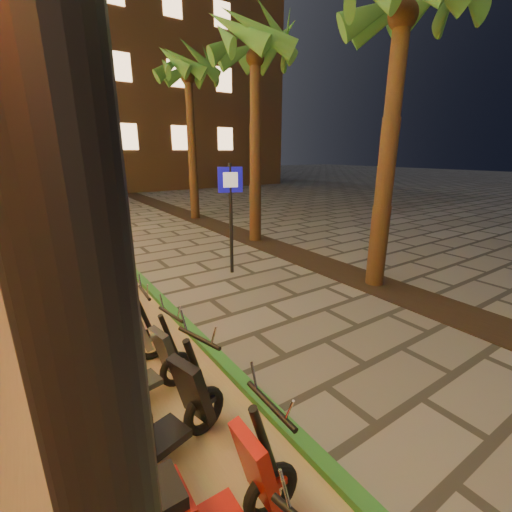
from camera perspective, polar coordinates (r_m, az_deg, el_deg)
ground at (r=4.94m, az=11.44°, el=-20.47°), size 120.00×120.00×0.00m
parking_strip at (r=13.01m, az=-31.74°, el=1.21°), size 3.40×60.00×0.01m
green_curb at (r=13.15m, az=-24.44°, el=2.60°), size 0.18×60.00×0.10m
planting_strip at (r=10.48m, az=6.00°, el=0.46°), size 1.20×40.00×0.02m
apartment_block at (r=37.86m, az=-17.13°, el=30.92°), size 18.00×16.06×25.00m
palm_b at (r=8.39m, az=23.34°, el=33.35°), size 2.97×3.02×6.66m
palm_c at (r=11.97m, az=-0.14°, el=30.29°), size 2.97×3.02×6.91m
palm_d at (r=16.31m, az=-11.24°, el=27.20°), size 2.97×3.02×7.16m
pedestrian_sign at (r=8.42m, az=-4.24°, el=8.64°), size 0.58×0.21×2.72m
scooter_4 at (r=3.63m, az=-19.88°, el=-26.59°), size 1.74×0.88×1.23m
scooter_5 at (r=4.47m, az=-21.78°, el=-18.45°), size 1.55×0.66×1.09m
scooter_6 at (r=5.25m, az=-25.54°, el=-13.11°), size 1.60×0.56×1.13m
scooter_7 at (r=6.16m, az=-27.43°, el=-9.18°), size 1.51×0.67×1.06m
scooter_8 at (r=7.12m, az=-29.71°, el=-5.53°), size 1.71×0.68×1.20m
scooter_9 at (r=8.06m, az=-28.77°, el=-3.07°), size 1.65×0.64×1.16m
scooter_10 at (r=9.01m, az=-30.52°, el=-1.66°), size 1.51×0.64×1.06m
scooter_11 at (r=9.98m, az=-30.84°, el=0.15°), size 1.63×0.63×1.14m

